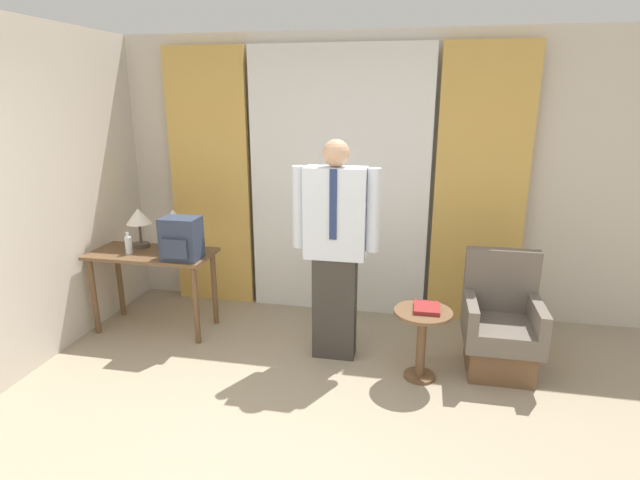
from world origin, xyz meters
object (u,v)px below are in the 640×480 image
(person, at_px, (335,244))
(side_table, at_px, (422,333))
(backpack, at_px, (181,239))
(table_lamp_right, at_px, (173,221))
(table_lamp_left, at_px, (139,219))
(armchair, at_px, (500,329))
(book, at_px, (427,308))
(desk, at_px, (153,265))
(bottle_near_edge, at_px, (128,245))

(person, height_order, side_table, person)
(backpack, bearing_deg, table_lamp_right, 127.29)
(table_lamp_left, xyz_separation_m, person, (1.90, -0.30, -0.04))
(armchair, bearing_deg, table_lamp_right, 174.80)
(table_lamp_right, relative_size, side_table, 0.66)
(book, bearing_deg, person, 164.71)
(desk, distance_m, bottle_near_edge, 0.28)
(bottle_near_edge, relative_size, book, 0.89)
(desk, bearing_deg, armchair, -2.48)
(book, bearing_deg, table_lamp_left, 169.16)
(backpack, bearing_deg, table_lamp_left, 154.82)
(desk, height_order, armchair, armchair)
(table_lamp_left, bearing_deg, side_table, -11.40)
(side_table, bearing_deg, backpack, 172.51)
(backpack, relative_size, side_table, 0.65)
(table_lamp_right, xyz_separation_m, book, (2.29, -0.50, -0.44))
(side_table, xyz_separation_m, book, (0.02, 0.02, 0.20))
(desk, xyz_separation_m, backpack, (0.37, -0.12, 0.31))
(table_lamp_right, height_order, armchair, table_lamp_right)
(desk, relative_size, table_lamp_right, 2.99)
(bottle_near_edge, distance_m, side_table, 2.66)
(backpack, xyz_separation_m, person, (1.35, -0.05, 0.04))
(table_lamp_left, distance_m, side_table, 2.74)
(table_lamp_left, xyz_separation_m, armchair, (3.22, -0.26, -0.68))
(desk, height_order, side_table, desk)
(backpack, bearing_deg, armchair, -0.16)
(armchair, distance_m, side_table, 0.67)
(armchair, height_order, book, armchair)
(backpack, bearing_deg, bottle_near_edge, 175.37)
(table_lamp_left, relative_size, backpack, 1.01)
(table_lamp_left, relative_size, table_lamp_right, 1.00)
(side_table, bearing_deg, person, 162.60)
(table_lamp_left, height_order, book, table_lamp_left)
(person, bearing_deg, table_lamp_right, 168.96)
(book, bearing_deg, desk, 171.34)
(table_lamp_right, bearing_deg, side_table, -13.09)
(person, bearing_deg, bottle_near_edge, 177.23)
(backpack, height_order, side_table, backpack)
(person, distance_m, side_table, 0.96)
(desk, distance_m, book, 2.49)
(armchair, bearing_deg, table_lamp_left, 175.36)
(table_lamp_right, bearing_deg, person, -11.04)
(desk, bearing_deg, table_lamp_left, 143.31)
(backpack, xyz_separation_m, side_table, (2.07, -0.27, -0.55))
(bottle_near_edge, distance_m, backpack, 0.55)
(armchair, relative_size, book, 4.18)
(table_lamp_left, distance_m, person, 1.92)
(bottle_near_edge, xyz_separation_m, book, (2.63, -0.29, -0.26))
(side_table, bearing_deg, desk, 170.75)
(table_lamp_left, height_order, bottle_near_edge, table_lamp_left)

